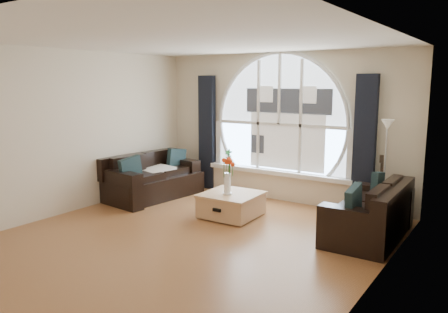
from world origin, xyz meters
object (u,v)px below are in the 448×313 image
at_px(sofa_right, 369,209).
at_px(floor_lamp, 385,170).
at_px(potted_plant, 228,157).
at_px(vase_flowers, 227,170).
at_px(guitar, 382,187).
at_px(sofa_left, 153,176).
at_px(coffee_chest, 231,204).

relative_size(sofa_right, floor_lamp, 1.07).
relative_size(sofa_right, potted_plant, 5.69).
xyz_separation_m(vase_flowers, floor_lamp, (2.09, 1.33, 0.02)).
bearing_deg(guitar, potted_plant, 158.06).
height_order(sofa_right, guitar, guitar).
distance_m(vase_flowers, guitar, 2.45).
relative_size(sofa_left, potted_plant, 6.10).
bearing_deg(sofa_left, coffee_chest, 0.32).
xyz_separation_m(sofa_right, potted_plant, (-3.12, 1.11, 0.30)).
xyz_separation_m(vase_flowers, potted_plant, (-0.98, 1.50, -0.08)).
xyz_separation_m(guitar, potted_plant, (-3.05, 0.21, 0.17)).
xyz_separation_m(floor_lamp, potted_plant, (-3.07, 0.17, -0.10)).
height_order(floor_lamp, potted_plant, floor_lamp).
distance_m(sofa_left, potted_plant, 1.54).
bearing_deg(potted_plant, vase_flowers, -56.83).
height_order(sofa_left, potted_plant, potted_plant).
bearing_deg(sofa_left, floor_lamp, 20.78).
height_order(coffee_chest, floor_lamp, floor_lamp).
height_order(coffee_chest, vase_flowers, vase_flowers).
bearing_deg(potted_plant, floor_lamp, -3.21).
height_order(sofa_left, guitar, guitar).
distance_m(sofa_left, floor_lamp, 4.13).
relative_size(sofa_left, floor_lamp, 1.15).
bearing_deg(guitar, coffee_chest, -167.85).
relative_size(vase_flowers, floor_lamp, 0.44).
bearing_deg(sofa_right, guitar, 93.67).
xyz_separation_m(sofa_left, guitar, (3.96, 1.00, 0.13)).
distance_m(floor_lamp, potted_plant, 3.07).
relative_size(guitar, potted_plant, 3.51).
bearing_deg(potted_plant, sofa_left, -126.99).
distance_m(coffee_chest, vase_flowers, 0.57).
relative_size(coffee_chest, floor_lamp, 0.55).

